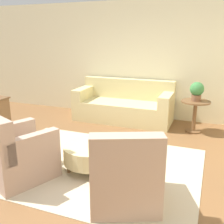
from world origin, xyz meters
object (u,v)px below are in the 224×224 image
at_px(armchair_right, 124,176).
at_px(ottoman_table, 90,153).
at_px(side_table, 195,111).
at_px(potted_plant_on_side_table, 197,90).
at_px(armchair_left, 16,155).
at_px(couch, 124,106).

bearing_deg(armchair_right, ottoman_table, 139.88).
bearing_deg(side_table, potted_plant_on_side_table, 90.00).
bearing_deg(armchair_right, armchair_left, 180.00).
distance_m(ottoman_table, side_table, 2.66).
relative_size(armchair_left, ottoman_table, 1.33).
distance_m(armchair_left, ottoman_table, 1.07).
bearing_deg(side_table, armchair_left, -126.94).
bearing_deg(side_table, armchair_right, -101.31).
relative_size(armchair_left, potted_plant_on_side_table, 2.74).
height_order(couch, side_table, couch).
xyz_separation_m(couch, side_table, (1.66, -0.24, 0.12)).
bearing_deg(armchair_right, couch, 108.76).
distance_m(couch, side_table, 1.68).
bearing_deg(couch, side_table, -8.11).
bearing_deg(ottoman_table, couch, 97.00).
bearing_deg(ottoman_table, armchair_left, -142.85).
relative_size(couch, armchair_right, 2.11).
relative_size(armchair_right, side_table, 1.61).
xyz_separation_m(ottoman_table, side_table, (1.35, 2.28, 0.21)).
height_order(couch, armchair_left, armchair_left).
height_order(couch, ottoman_table, couch).
height_order(ottoman_table, side_table, side_table).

